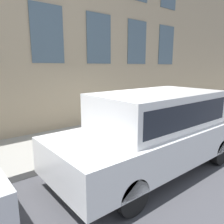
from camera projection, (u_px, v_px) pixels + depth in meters
name	position (u px, v px, depth m)	size (l,w,h in m)	color
ground_plane	(124.00, 148.00, 6.62)	(80.00, 80.00, 0.00)	#47474C
sidewalk	(98.00, 135.00, 7.63)	(2.71, 60.00, 0.15)	#9E9B93
building_facade	(73.00, 26.00, 7.99)	(0.33, 40.00, 7.74)	tan
fire_hydrant	(121.00, 123.00, 7.30)	(0.35, 0.46, 0.82)	#2D7260
person	(103.00, 109.00, 7.26)	(0.36, 0.23, 1.47)	#232328
parked_truck_white_near	(155.00, 127.00, 5.13)	(1.98, 4.96, 1.86)	black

